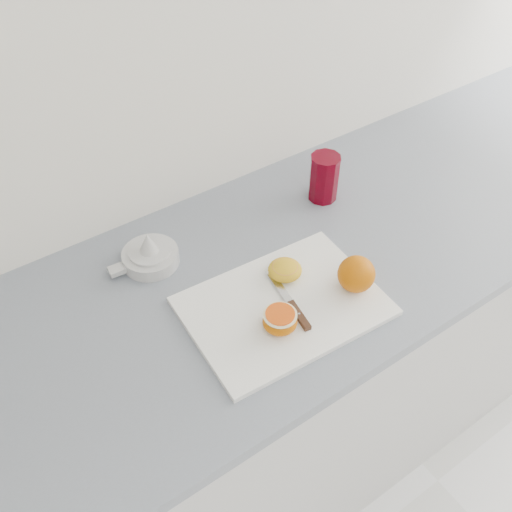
% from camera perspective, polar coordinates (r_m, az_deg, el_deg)
% --- Properties ---
extents(counter, '(2.57, 0.64, 0.89)m').
position_cam_1_polar(counter, '(1.57, 1.19, -12.41)').
color(counter, silver).
rests_on(counter, ground).
extents(cutting_board, '(0.40, 0.29, 0.01)m').
position_cam_1_polar(cutting_board, '(1.13, 2.77, -5.03)').
color(cutting_board, white).
rests_on(cutting_board, counter).
extents(whole_orange, '(0.08, 0.08, 0.08)m').
position_cam_1_polar(whole_orange, '(1.15, 10.00, -1.79)').
color(whole_orange, '#C75F05').
rests_on(whole_orange, cutting_board).
extents(half_orange, '(0.07, 0.07, 0.04)m').
position_cam_1_polar(half_orange, '(1.08, 2.40, -6.47)').
color(half_orange, '#C75F05').
rests_on(half_orange, cutting_board).
extents(squeezed_shell, '(0.07, 0.07, 0.03)m').
position_cam_1_polar(squeezed_shell, '(1.17, 2.91, -1.37)').
color(squeezed_shell, gold).
rests_on(squeezed_shell, cutting_board).
extents(paring_knife, '(0.04, 0.17, 0.01)m').
position_cam_1_polar(paring_knife, '(1.11, 3.96, -5.41)').
color(paring_knife, '#412416').
rests_on(paring_knife, cutting_board).
extents(citrus_juicer, '(0.15, 0.12, 0.08)m').
position_cam_1_polar(citrus_juicer, '(1.23, -10.59, 0.08)').
color(citrus_juicer, silver).
rests_on(citrus_juicer, counter).
extents(red_tumbler, '(0.07, 0.07, 0.12)m').
position_cam_1_polar(red_tumbler, '(1.37, 6.80, 7.65)').
color(red_tumbler, '#5C000F').
rests_on(red_tumbler, counter).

